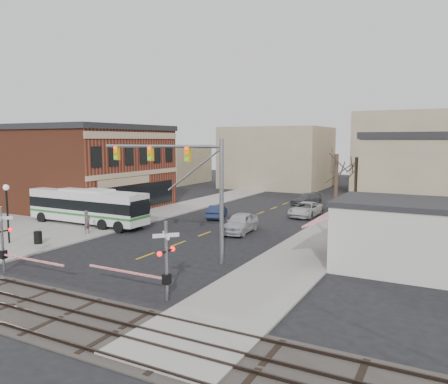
# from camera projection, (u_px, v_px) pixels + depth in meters

# --- Properties ---
(ground) EXTENTS (160.00, 160.00, 0.00)m
(ground) POSITION_uv_depth(u_px,v_px,m) (126.00, 263.00, 28.15)
(ground) COLOR black
(ground) RESTS_ON ground
(sidewalk_west) EXTENTS (5.00, 60.00, 0.12)m
(sidewalk_west) POSITION_uv_depth(u_px,v_px,m) (177.00, 209.00, 50.11)
(sidewalk_west) COLOR gray
(sidewalk_west) RESTS_ON ground
(sidewalk_east) EXTENTS (5.00, 60.00, 0.12)m
(sidewalk_east) POSITION_uv_depth(u_px,v_px,m) (344.00, 223.00, 41.30)
(sidewalk_east) COLOR gray
(sidewalk_east) RESTS_ON ground
(ballast_strip) EXTENTS (160.00, 5.00, 0.06)m
(ballast_strip) POSITION_uv_depth(u_px,v_px,m) (16.00, 304.00, 21.13)
(ballast_strip) COLOR #332D28
(ballast_strip) RESTS_ON ground
(rail_tracks) EXTENTS (160.00, 3.91, 0.14)m
(rail_tracks) POSITION_uv_depth(u_px,v_px,m) (16.00, 302.00, 21.12)
(rail_tracks) COLOR #2D231E
(rail_tracks) RESTS_ON ground
(brick_building) EXTENTS (30.40, 15.40, 9.60)m
(brick_building) POSITION_uv_depth(u_px,v_px,m) (41.00, 165.00, 54.14)
(brick_building) COLOR brown
(brick_building) RESTS_ON ground
(awning_shop) EXTENTS (9.74, 6.20, 4.30)m
(awning_shop) POSITION_uv_depth(u_px,v_px,m) (405.00, 235.00, 26.63)
(awning_shop) COLOR beige
(awning_shop) RESTS_ON ground
(tree_east_a) EXTENTS (0.28, 0.28, 6.75)m
(tree_east_a) POSITION_uv_depth(u_px,v_px,m) (336.00, 198.00, 33.40)
(tree_east_a) COLOR #382B21
(tree_east_a) RESTS_ON sidewalk_east
(tree_east_b) EXTENTS (0.28, 0.28, 6.30)m
(tree_east_b) POSITION_uv_depth(u_px,v_px,m) (355.00, 193.00, 38.56)
(tree_east_b) COLOR #382B21
(tree_east_b) RESTS_ON sidewalk_east
(tree_east_c) EXTENTS (0.28, 0.28, 7.20)m
(tree_east_c) POSITION_uv_depth(u_px,v_px,m) (373.00, 180.00, 45.44)
(tree_east_c) COLOR #382B21
(tree_east_c) RESTS_ON sidewalk_east
(transit_bus) EXTENTS (12.56, 2.88, 3.23)m
(transit_bus) POSITION_uv_depth(u_px,v_px,m) (87.00, 206.00, 40.64)
(transit_bus) COLOR silver
(transit_bus) RESTS_ON ground
(traffic_signal_mast) EXTENTS (9.58, 0.30, 8.00)m
(traffic_signal_mast) POSITION_uv_depth(u_px,v_px,m) (186.00, 174.00, 28.62)
(traffic_signal_mast) COLOR gray
(traffic_signal_mast) RESTS_ON ground
(rr_crossing_west) EXTENTS (5.60, 1.36, 4.00)m
(rr_crossing_west) POSITION_uv_depth(u_px,v_px,m) (7.00, 241.00, 25.85)
(rr_crossing_west) COLOR gray
(rr_crossing_west) RESTS_ON ground
(rr_crossing_east) EXTENTS (5.60, 1.36, 4.00)m
(rr_crossing_east) POSITION_uv_depth(u_px,v_px,m) (159.00, 261.00, 21.61)
(rr_crossing_east) COLOR gray
(rr_crossing_east) RESTS_ON ground
(street_lamp) EXTENTS (0.44, 0.44, 4.48)m
(street_lamp) POSITION_uv_depth(u_px,v_px,m) (7.00, 202.00, 32.83)
(street_lamp) COLOR black
(street_lamp) RESTS_ON sidewalk_west
(trash_bin) EXTENTS (0.60, 0.60, 0.94)m
(trash_bin) POSITION_uv_depth(u_px,v_px,m) (38.00, 237.00, 32.98)
(trash_bin) COLOR black
(trash_bin) RESTS_ON sidewalk_west
(car_a) EXTENTS (2.44, 5.16, 1.70)m
(car_a) POSITION_uv_depth(u_px,v_px,m) (240.00, 223.00, 37.41)
(car_a) COLOR #ADADB2
(car_a) RESTS_ON ground
(car_b) EXTENTS (2.48, 4.26, 1.33)m
(car_b) POSITION_uv_depth(u_px,v_px,m) (217.00, 212.00, 44.37)
(car_b) COLOR #19233F
(car_b) RESTS_ON ground
(car_c) EXTENTS (2.69, 5.44, 1.48)m
(car_c) POSITION_uv_depth(u_px,v_px,m) (306.00, 209.00, 45.35)
(car_c) COLOR #B9B9B9
(car_c) RESTS_ON ground
(car_d) EXTENTS (3.42, 5.06, 1.36)m
(car_d) POSITION_uv_depth(u_px,v_px,m) (306.00, 199.00, 53.82)
(car_d) COLOR #404046
(car_d) RESTS_ON ground
(pedestrian_near) EXTENTS (0.52, 0.74, 1.94)m
(pedestrian_near) POSITION_uv_depth(u_px,v_px,m) (87.00, 222.00, 36.52)
(pedestrian_near) COLOR #5D4B4A
(pedestrian_near) RESTS_ON sidewalk_west
(pedestrian_far) EXTENTS (1.09, 1.13, 1.84)m
(pedestrian_far) POSITION_uv_depth(u_px,v_px,m) (87.00, 215.00, 40.35)
(pedestrian_far) COLOR #2D2E50
(pedestrian_far) RESTS_ON sidewalk_west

